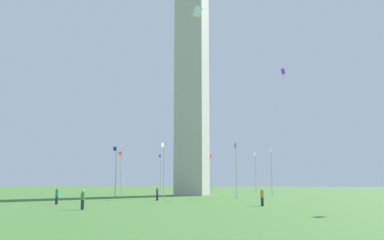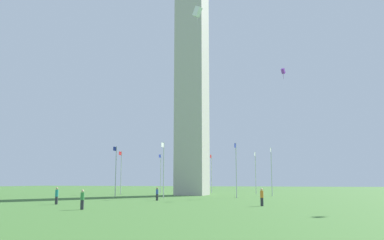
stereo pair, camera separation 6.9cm
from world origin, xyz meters
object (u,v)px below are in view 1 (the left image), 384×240
object	(u,v)px
person_orange_shirt	(262,197)
kite_purple_box	(283,71)
flagpole_sw	(161,172)
person_green_shirt	(83,200)
flagpole_ne	(236,167)
flagpole_e	(271,169)
flagpole_n	(164,167)
kite_white_box	(197,12)
obelisk_monument	(192,66)
person_teal_shirt	(57,196)
person_blue_shirt	(157,194)
flagpole_se	(255,171)
flagpole_w	(121,170)
flagpole_nw	(116,169)
flagpole_s	(211,172)

from	to	relation	value
person_orange_shirt	kite_purple_box	distance (m)	31.63
flagpole_sw	person_green_shirt	bearing A→B (deg)	13.81
flagpole_ne	flagpole_e	size ratio (longest dim) A/B	1.00
flagpole_n	kite_white_box	world-z (taller)	kite_white_box
obelisk_monument	flagpole_sw	xyz separation A→B (m)	(-9.74, -9.80, -18.93)
person_teal_shirt	kite_white_box	distance (m)	30.24
kite_purple_box	flagpole_sw	bearing A→B (deg)	-116.20
person_blue_shirt	person_teal_shirt	xyz separation A→B (m)	(11.02, -6.83, 0.06)
flagpole_ne	kite_white_box	xyz separation A→B (m)	(8.29, -3.44, 21.01)
flagpole_ne	person_green_shirt	size ratio (longest dim) A/B	4.77
flagpole_se	flagpole_w	world-z (taller)	same
flagpole_nw	person_orange_shirt	world-z (taller)	flagpole_nw
obelisk_monument	person_teal_shirt	size ratio (longest dim) A/B	26.64
kite_white_box	person_blue_shirt	bearing A→B (deg)	-61.66
flagpole_w	person_orange_shirt	size ratio (longest dim) A/B	4.68
obelisk_monument	flagpole_s	xyz separation A→B (m)	(-13.80, 0.00, -18.93)
obelisk_monument	flagpole_n	xyz separation A→B (m)	(13.92, 0.00, -18.93)
flagpole_nw	flagpole_sw	bearing A→B (deg)	180.00
flagpole_s	flagpole_sw	bearing A→B (deg)	-67.50
obelisk_monument	flagpole_ne	bearing A→B (deg)	44.83
flagpole_n	kite_purple_box	bearing A→B (deg)	122.88
flagpole_ne	flagpole_s	distance (m)	25.61
flagpole_se	flagpole_e	bearing A→B (deg)	22.50
person_green_shirt	person_teal_shirt	bearing A→B (deg)	61.72
kite_purple_box	flagpole_e	bearing A→B (deg)	-139.64
flagpole_se	flagpole_w	distance (m)	25.61
flagpole_se	kite_white_box	world-z (taller)	kite_white_box
obelisk_monument	person_green_shirt	bearing A→B (deg)	2.86
flagpole_n	person_teal_shirt	distance (m)	18.77
flagpole_e	flagpole_w	bearing A→B (deg)	-90.00
obelisk_monument	flagpole_se	xyz separation A→B (m)	(-9.74, 9.80, -18.93)
person_orange_shirt	kite_white_box	size ratio (longest dim) A/B	0.60
obelisk_monument	kite_white_box	xyz separation A→B (m)	(18.15, 6.36, 2.08)
flagpole_s	kite_white_box	bearing A→B (deg)	11.26
flagpole_s	flagpole_sw	world-z (taller)	same
flagpole_n	flagpole_ne	world-z (taller)	same
flagpole_n	flagpole_ne	size ratio (longest dim) A/B	1.00
person_teal_shirt	kite_white_box	world-z (taller)	kite_white_box
flagpole_nw	person_orange_shirt	xyz separation A→B (m)	(18.40, 25.62, -3.54)
flagpole_ne	flagpole_e	xyz separation A→B (m)	(-9.80, 4.06, 0.00)
flagpole_n	person_blue_shirt	distance (m)	7.81
flagpole_s	flagpole_e	bearing A→B (deg)	45.00
kite_purple_box	person_teal_shirt	bearing A→B (deg)	-37.23
flagpole_n	person_blue_shirt	bearing A→B (deg)	14.79
flagpole_n	person_green_shirt	xyz separation A→B (m)	(23.88, 1.89, -3.56)
flagpole_ne	flagpole_nw	bearing A→B (deg)	-90.00
flagpole_w	person_green_shirt	bearing A→B (deg)	22.65
person_blue_shirt	kite_white_box	size ratio (longest dim) A/B	0.57
flagpole_n	flagpole_s	size ratio (longest dim) A/B	1.00
flagpole_n	flagpole_ne	distance (m)	10.61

